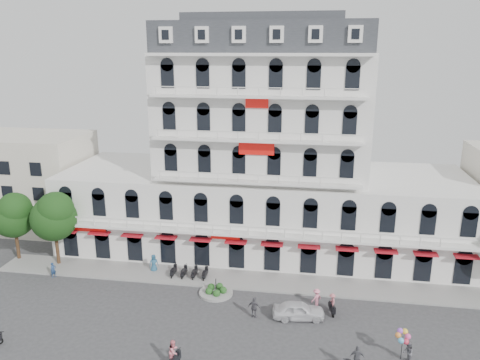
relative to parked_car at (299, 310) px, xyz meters
name	(u,v)px	position (x,y,z in m)	size (l,w,h in m)	color
ground	(237,334)	(-4.86, -3.08, -0.76)	(120.00, 120.00, 0.00)	#38383A
sidewalk	(252,281)	(-4.86, 5.92, -0.68)	(53.00, 4.00, 0.16)	gray
main_building	(263,163)	(-4.86, 14.92, 9.20)	(45.00, 15.00, 25.80)	silver
flank_building_west	(32,181)	(-34.86, 16.92, 5.24)	(14.00, 10.00, 12.00)	beige
traffic_island	(216,291)	(-7.86, 2.92, -0.50)	(3.20, 3.20, 1.60)	gray
parked_scooter_row	(189,278)	(-11.21, 5.72, -0.76)	(4.40, 1.80, 1.10)	black
tree_west_outer	(13,214)	(-30.81, 6.90, 4.59)	(4.50, 4.48, 7.76)	#382314
tree_west_inner	(54,215)	(-25.81, 6.40, 4.93)	(4.76, 4.76, 8.25)	#382314
parked_car	(299,310)	(0.00, 0.00, 0.00)	(1.79, 4.44, 1.51)	silver
rider_southwest	(174,353)	(-8.67, -7.94, 0.43)	(0.86, 1.69, 2.29)	black
rider_northeast	(357,360)	(4.36, -6.47, 0.35)	(1.70, 0.45, 2.23)	black
rider_center	(332,303)	(2.86, 1.17, 0.25)	(0.72, 1.69, 1.96)	black
pedestrian_left	(154,263)	(-15.18, 6.42, 0.20)	(0.93, 0.61, 1.91)	#275676
pedestrian_mid	(254,307)	(-3.77, -0.48, 0.20)	(1.12, 0.47, 1.91)	#535158
pedestrian_right	(316,298)	(1.52, 2.19, 0.10)	(1.11, 0.64, 1.72)	pink
pedestrian_far	(53,270)	(-24.86, 3.67, 0.03)	(0.57, 0.38, 1.57)	navy
balloon_vendor	(406,347)	(8.03, -4.58, 0.51)	(1.32, 1.26, 2.45)	slate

